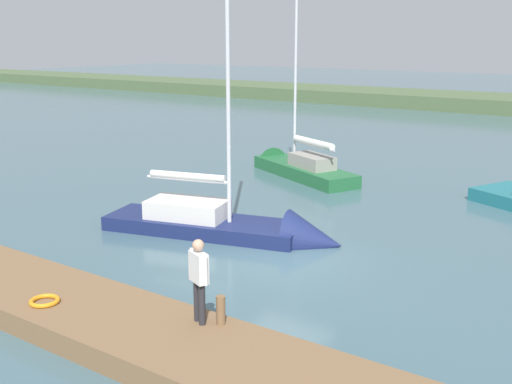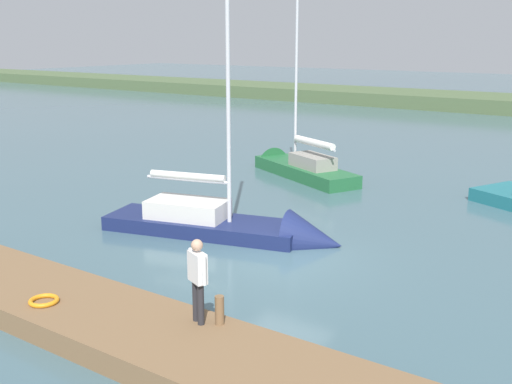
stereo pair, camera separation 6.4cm
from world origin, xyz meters
name	(u,v)px [view 1 (the left image)]	position (x,y,z in m)	size (l,w,h in m)	color
ground_plane	(281,259)	(0.00, 0.00, 0.00)	(200.00, 200.00, 0.00)	#42606B
dock_pier	(127,328)	(0.00, 5.98, 0.25)	(18.06, 2.54, 0.50)	brown
mooring_post_near	(221,310)	(-1.81, 5.09, 0.80)	(0.19, 0.19, 0.61)	brown
life_ring_buoy	(45,301)	(2.00, 6.49, 0.55)	(0.66, 0.66, 0.10)	orange
sailboat_inner_slip	(238,230)	(2.25, -0.98, 0.19)	(8.02, 3.87, 9.50)	navy
sailboat_behind_pier	(293,169)	(5.75, -10.02, 0.22)	(7.35, 4.70, 8.86)	#236638
person_on_dock	(199,275)	(-1.41, 5.28, 1.54)	(0.62, 0.39, 1.78)	#28282D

